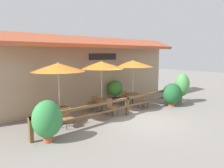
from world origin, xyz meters
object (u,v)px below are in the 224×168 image
object	(u,v)px
chair_middle_streetside	(111,106)
potted_plant_broad_leaf	(172,94)
potted_plant_tall_tropical	(182,85)
potted_plant_small_flowering	(115,89)
patio_umbrella_middle	(101,65)
chair_near_streetside	(67,117)
dining_table_middle	(102,102)
potted_plant_entrance_palm	(47,119)
chair_middle_wallside	(93,102)
dining_table_far	(133,96)
chair_near_wallside	(53,110)
chair_far_streetside	(142,100)
patio_umbrella_near	(58,67)
dining_table_near	(60,111)
patio_umbrella_far	(133,64)
chair_far_wallside	(123,96)

from	to	relation	value
chair_middle_streetside	potted_plant_broad_leaf	bearing A→B (deg)	-21.99
potted_plant_tall_tropical	potted_plant_small_flowering	distance (m)	4.33
patio_umbrella_middle	chair_middle_streetside	bearing A→B (deg)	-86.42
chair_middle_streetside	potted_plant_broad_leaf	xyz separation A→B (m)	(4.03, -1.11, 0.28)
chair_near_streetside	patio_umbrella_middle	xyz separation A→B (m)	(2.66, 0.78, 2.12)
dining_table_middle	potted_plant_entrance_palm	bearing A→B (deg)	-157.47
potted_plant_entrance_palm	chair_middle_wallside	bearing A→B (deg)	30.73
dining_table_middle	potted_plant_broad_leaf	world-z (taller)	potted_plant_broad_leaf
dining_table_far	potted_plant_small_flowering	xyz separation A→B (m)	(-0.26, 1.28, 0.29)
chair_near_wallside	chair_far_streetside	xyz separation A→B (m)	(5.06, -1.44, 0.00)
chair_middle_wallside	chair_middle_streetside	bearing A→B (deg)	95.27
patio_umbrella_near	chair_far_streetside	distance (m)	5.55
patio_umbrella_near	chair_middle_wallside	bearing A→B (deg)	16.98
chair_near_streetside	chair_far_streetside	size ratio (longest dim) A/B	1.00
patio_umbrella_near	chair_near_streetside	size ratio (longest dim) A/B	3.31
potted_plant_entrance_palm	potted_plant_broad_leaf	world-z (taller)	potted_plant_entrance_palm
potted_plant_entrance_palm	chair_far_streetside	bearing A→B (deg)	7.39
dining_table_near	dining_table_middle	xyz separation A→B (m)	(2.61, 0.08, 0.00)
dining_table_near	chair_far_streetside	size ratio (longest dim) A/B	1.19
dining_table_middle	dining_table_far	size ratio (longest dim) A/B	1.00
patio_umbrella_near	chair_near_streetside	bearing A→B (deg)	-94.70
chair_middle_streetside	chair_middle_wallside	world-z (taller)	same
chair_far_streetside	dining_table_far	bearing A→B (deg)	87.69
patio_umbrella_middle	potted_plant_tall_tropical	world-z (taller)	patio_umbrella_middle
chair_near_wallside	patio_umbrella_middle	bearing A→B (deg)	174.66
patio_umbrella_middle	chair_far_streetside	world-z (taller)	patio_umbrella_middle
patio_umbrella_far	potted_plant_entrance_palm	xyz separation A→B (m)	(-6.47, -1.60, -1.75)
chair_far_streetside	chair_middle_wallside	bearing A→B (deg)	145.54
dining_table_near	potted_plant_entrance_palm	bearing A→B (deg)	-131.57
chair_near_streetside	chair_middle_wallside	size ratio (longest dim) A/B	1.00
chair_near_streetside	chair_far_wallside	world-z (taller)	same
patio_umbrella_far	dining_table_near	bearing A→B (deg)	-179.76
chair_near_wallside	potted_plant_small_flowering	distance (m)	4.85
patio_umbrella_far	chair_far_wallside	distance (m)	2.25
chair_near_streetside	potted_plant_tall_tropical	bearing A→B (deg)	-9.48
chair_middle_wallside	dining_table_far	distance (m)	2.60
chair_middle_wallside	potted_plant_entrance_palm	distance (m)	4.66
dining_table_near	potted_plant_broad_leaf	world-z (taller)	potted_plant_broad_leaf
dining_table_near	dining_table_far	xyz separation A→B (m)	(5.07, 0.02, 0.00)
patio_umbrella_middle	dining_table_far	world-z (taller)	patio_umbrella_middle
potted_plant_broad_leaf	potted_plant_small_flowering	world-z (taller)	potted_plant_small_flowering
chair_middle_streetside	patio_umbrella_far	distance (m)	3.28
chair_middle_wallside	potted_plant_entrance_palm	bearing A→B (deg)	33.50
chair_near_streetside	potted_plant_tall_tropical	size ratio (longest dim) A/B	0.45
dining_table_far	patio_umbrella_middle	bearing A→B (deg)	178.62
dining_table_middle	chair_far_streetside	size ratio (longest dim) A/B	1.19
patio_umbrella_near	patio_umbrella_far	world-z (taller)	same
dining_table_near	chair_far_wallside	distance (m)	5.07
chair_middle_wallside	potted_plant_small_flowering	distance (m)	2.32
chair_middle_wallside	potted_plant_tall_tropical	bearing A→B (deg)	157.55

